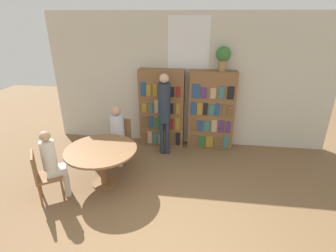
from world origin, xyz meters
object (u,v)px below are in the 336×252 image
Objects in this scene: seated_reader_right at (53,161)px; librarian_standing at (164,108)px; flower_vase at (223,56)px; chair_near_camera at (43,174)px; seated_reader_left at (117,131)px; reading_table at (101,155)px; bookshelf_left at (162,108)px; bookshelf_right at (211,111)px; chair_left_side at (121,137)px.

seated_reader_right is 2.40m from librarian_standing.
flower_vase reaches higher than chair_near_camera.
seated_reader_left is 1.02× the size of seated_reader_right.
reading_table is 0.70× the size of librarian_standing.
chair_near_camera is (-0.81, -0.53, -0.12)m from reading_table.
chair_near_camera is at bearing -124.70° from bookshelf_left.
bookshelf_left is 2.69m from seated_reader_right.
flower_vase reaches higher than bookshelf_left.
bookshelf_right is at bearing 97.01° from chair_near_camera.
flower_vase is 2.70m from seated_reader_left.
reading_table is 1.42× the size of chair_near_camera.
librarian_standing reaches higher than chair_near_camera.
flower_vase is at bearing 1.72° from bookshelf_right.
bookshelf_right is at bearing -153.55° from chair_left_side.
bookshelf_right is (1.14, -0.00, -0.00)m from bookshelf_left.
seated_reader_left is at bearing 87.28° from reading_table.
seated_reader_left is (-0.01, -0.18, 0.22)m from chair_left_side.
seated_reader_right is at bearing 66.10° from chair_left_side.
seated_reader_left is (0.85, 1.33, 0.22)m from chair_near_camera.
bookshelf_right is 1.46× the size of seated_reader_right.
librarian_standing is (1.60, 1.74, 0.41)m from seated_reader_right.
librarian_standing reaches higher than bookshelf_right.
flower_vase reaches higher than librarian_standing.
bookshelf_right is at bearing -178.28° from flower_vase.
flower_vase is 1.63m from librarian_standing.
chair_left_side is 0.71× the size of seated_reader_left.
chair_near_camera is at bearing 63.00° from chair_left_side.
reading_table is 0.79m from seated_reader_right.
seated_reader_left is 1.11m from librarian_standing.
flower_vase reaches higher than bookshelf_right.
reading_table is (-0.81, -1.81, -0.28)m from bookshelf_left.
bookshelf_right is 2.12m from chair_left_side.
seated_reader_right is at bearing -139.32° from bookshelf_right.
seated_reader_right is (-0.70, -1.40, 0.19)m from chair_left_side.
seated_reader_right is at bearing -146.72° from reading_table.
reading_table is at bearing 90.00° from seated_reader_left.
seated_reader_right is at bearing -123.20° from bookshelf_left.
seated_reader_right reaches higher than chair_left_side.
chair_left_side is at bearing -90.00° from seated_reader_left.
bookshelf_right is at bearing 26.44° from librarian_standing.
seated_reader_right is at bearing 90.00° from chair_near_camera.
seated_reader_left is at bearing -152.07° from bookshelf_right.
chair_left_side is at bearing -132.34° from bookshelf_left.
chair_near_camera is at bearing 60.08° from seated_reader_left.
flower_vase is (0.17, 0.00, 1.22)m from bookshelf_right.
chair_left_side is (0.05, 0.97, -0.12)m from reading_table.
chair_left_side is 1.58m from seated_reader_right.
chair_left_side is at bearing -157.86° from flower_vase.
bookshelf_right is 2.02× the size of chair_left_side.
seated_reader_left reaches higher than chair_near_camera.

